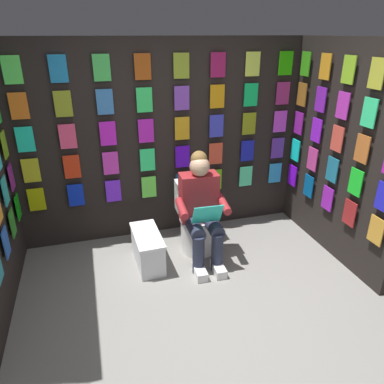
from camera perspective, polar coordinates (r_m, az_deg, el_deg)
The scene contains 6 objects.
ground_plane at distance 3.24m, azimuth 3.67°, elevation -21.28°, with size 30.00×30.00×0.00m, color gray.
display_wall_back at distance 4.25m, azimuth -4.55°, elevation 7.93°, with size 3.40×0.14×2.26m.
display_wall_left at distance 4.12m, azimuth 22.46°, elevation 5.71°, with size 0.14×1.82×2.26m.
toilet at distance 4.12m, azimuth 0.62°, elevation -4.68°, with size 0.41×0.56×0.77m.
person_reading at distance 3.80m, azimuth 1.51°, elevation -2.63°, with size 0.54×0.69×1.19m.
comic_longbox_near at distance 3.93m, azimuth -6.98°, elevation -8.85°, with size 0.29×0.62×0.36m.
Camera 1 is at (0.83, 2.14, 2.29)m, focal length 33.93 mm.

